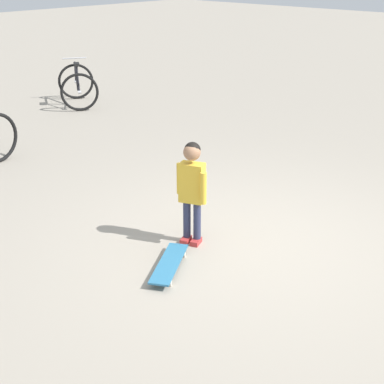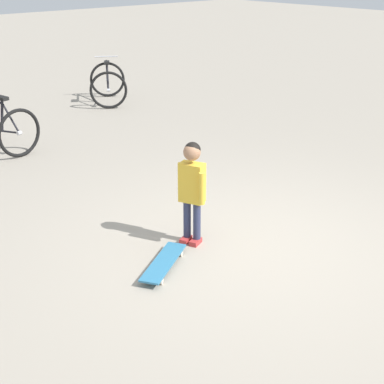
% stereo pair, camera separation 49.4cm
% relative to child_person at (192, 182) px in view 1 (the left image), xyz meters
% --- Properties ---
extents(ground_plane, '(50.00, 50.00, 0.00)m').
position_rel_child_person_xyz_m(ground_plane, '(-0.44, 0.51, -0.66)').
color(ground_plane, '#9E9384').
extents(child_person, '(0.24, 0.41, 1.06)m').
position_rel_child_person_xyz_m(child_person, '(0.00, 0.00, 0.00)').
color(child_person, '#2D3351').
rests_on(child_person, ground).
extents(skateboard, '(0.76, 0.55, 0.07)m').
position_rel_child_person_xyz_m(skateboard, '(0.56, 0.22, -0.60)').
color(skateboard, teal).
rests_on(skateboard, ground).
extents(bicycle_far, '(1.18, 1.28, 0.85)m').
position_rel_child_person_xyz_m(bicycle_far, '(-2.78, -5.57, -0.28)').
color(bicycle_far, black).
rests_on(bicycle_far, ground).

